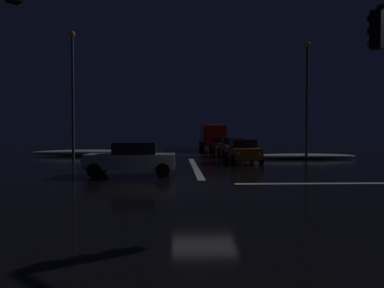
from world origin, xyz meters
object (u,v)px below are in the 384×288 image
box_truck (212,135)px  sedan_gray (232,147)px  sedan_silver_crossing (132,158)px  streetlamp_right_near (307,92)px  streetlamp_left_near (73,86)px  sedan_orange (243,151)px  sedan_red (221,145)px

box_truck → sedan_gray: bearing=-87.6°
sedan_silver_crossing → streetlamp_right_near: (11.95, 9.97, 4.31)m
box_truck → streetlamp_right_near: (5.68, -16.39, 3.41)m
sedan_gray → streetlamp_left_near: (-12.30, -3.67, 4.62)m
streetlamp_right_near → box_truck: bearing=109.1°
box_truck → sedan_silver_crossing: 27.11m
sedan_gray → sedan_silver_crossing: 15.24m
sedan_orange → streetlamp_right_near: (5.32, 2.78, 4.31)m
box_truck → streetlamp_left_near: (-11.76, -16.39, 3.71)m
sedan_orange → sedan_silver_crossing: bearing=-132.6°
sedan_red → sedan_gray: bearing=-86.8°
sedan_silver_crossing → streetlamp_left_near: bearing=118.9°
sedan_orange → sedan_red: size_ratio=1.00×
sedan_gray → box_truck: box_truck is taller
sedan_gray → streetlamp_left_near: 13.64m
box_truck → streetlamp_left_near: 20.51m
sedan_red → box_truck: size_ratio=0.52×
sedan_red → sedan_silver_crossing: 20.08m
sedan_orange → sedan_gray: 6.45m
box_truck → streetlamp_left_near: size_ratio=0.88×
sedan_gray → box_truck: size_ratio=0.52×
sedan_red → streetlamp_right_near: (5.44, -9.03, 4.31)m
sedan_gray → streetlamp_right_near: size_ratio=0.49×
streetlamp_right_near → sedan_red: bearing=121.1°
sedan_orange → box_truck: 19.19m
sedan_silver_crossing → streetlamp_right_near: bearing=39.8°
box_truck → streetlamp_right_near: 17.68m
sedan_red → streetlamp_left_near: size_ratio=0.46×
sedan_orange → sedan_gray: size_ratio=1.00×
sedan_red → streetlamp_right_near: bearing=-58.9°
sedan_red → box_truck: (-0.24, 7.36, 0.91)m
sedan_gray → box_truck: bearing=92.4°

